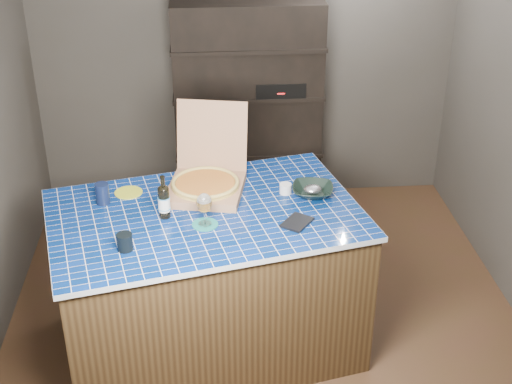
{
  "coord_description": "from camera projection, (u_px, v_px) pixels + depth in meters",
  "views": [
    {
      "loc": [
        -0.37,
        -3.98,
        3.12
      ],
      "look_at": [
        -0.05,
        0.0,
        0.95
      ],
      "focal_mm": 50.0,
      "sensor_mm": 36.0,
      "label": 1
    }
  ],
  "objects": [
    {
      "name": "navy_cup",
      "position": [
        102.0,
        194.0,
        4.29
      ],
      "size": [
        0.08,
        0.08,
        0.13
      ],
      "primitive_type": "cylinder",
      "color": "black",
      "rests_on": "kitchen_island"
    },
    {
      "name": "shelving_unit",
      "position": [
        248.0,
        109.0,
        5.91
      ],
      "size": [
        1.2,
        0.41,
        1.8
      ],
      "color": "black",
      "rests_on": "floor"
    },
    {
      "name": "foil_contents",
      "position": [
        313.0,
        189.0,
        4.39
      ],
      "size": [
        0.11,
        0.1,
        0.05
      ],
      "primitive_type": "ellipsoid",
      "color": "#AEAFB9",
      "rests_on": "bowl"
    },
    {
      "name": "room",
      "position": [
        265.0,
        149.0,
        4.41
      ],
      "size": [
        3.5,
        3.5,
        3.5
      ],
      "color": "#533223",
      "rests_on": "ground"
    },
    {
      "name": "wine_glass",
      "position": [
        204.0,
        204.0,
        4.03
      ],
      "size": [
        0.09,
        0.09,
        0.2
      ],
      "color": "white",
      "rests_on": "teal_trivet"
    },
    {
      "name": "green_trivet",
      "position": [
        129.0,
        192.0,
        4.43
      ],
      "size": [
        0.17,
        0.17,
        0.01
      ],
      "primitive_type": "cylinder",
      "color": "gold",
      "rests_on": "kitchen_island"
    },
    {
      "name": "pizza_box",
      "position": [
        206.0,
        181.0,
        4.42
      ],
      "size": [
        0.55,
        0.63,
        0.49
      ],
      "rotation": [
        0.0,
        0.0,
        -0.2
      ],
      "color": "#996A4F",
      "rests_on": "kitchen_island"
    },
    {
      "name": "tumbler",
      "position": [
        125.0,
        242.0,
        3.84
      ],
      "size": [
        0.09,
        0.09,
        0.1
      ],
      "primitive_type": "cylinder",
      "color": "black",
      "rests_on": "kitchen_island"
    },
    {
      "name": "mead_bottle",
      "position": [
        164.0,
        201.0,
        4.12
      ],
      "size": [
        0.07,
        0.07,
        0.27
      ],
      "color": "black",
      "rests_on": "kitchen_island"
    },
    {
      "name": "white_jar",
      "position": [
        286.0,
        189.0,
        4.41
      ],
      "size": [
        0.07,
        0.07,
        0.06
      ],
      "primitive_type": "cylinder",
      "color": "silver",
      "rests_on": "kitchen_island"
    },
    {
      "name": "kitchen_island",
      "position": [
        208.0,
        281.0,
        4.46
      ],
      "size": [
        2.03,
        1.53,
        1.0
      ],
      "rotation": [
        0.0,
        0.0,
        0.22
      ],
      "color": "#46321B",
      "rests_on": "floor"
    },
    {
      "name": "teal_trivet",
      "position": [
        205.0,
        224.0,
        4.09
      ],
      "size": [
        0.15,
        0.15,
        0.01
      ],
      "primitive_type": "cylinder",
      "color": "#16736D",
      "rests_on": "kitchen_island"
    },
    {
      "name": "dvd_case",
      "position": [
        297.0,
        222.0,
        4.1
      ],
      "size": [
        0.21,
        0.23,
        0.01
      ],
      "primitive_type": "cube",
      "rotation": [
        0.0,
        0.0,
        -0.63
      ],
      "color": "black",
      "rests_on": "kitchen_island"
    },
    {
      "name": "bowl",
      "position": [
        313.0,
        191.0,
        4.39
      ],
      "size": [
        0.29,
        0.29,
        0.06
      ],
      "primitive_type": "imported",
      "rotation": [
        0.0,
        0.0,
        -0.17
      ],
      "color": "black",
      "rests_on": "kitchen_island"
    }
  ]
}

